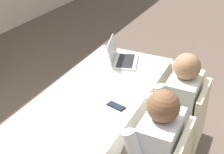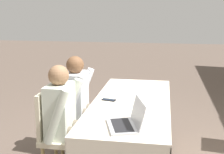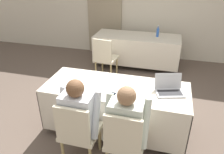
# 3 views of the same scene
# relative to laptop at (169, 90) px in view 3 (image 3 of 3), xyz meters

# --- Properties ---
(ground_plane) EXTENTS (24.00, 24.00, 0.00)m
(ground_plane) POSITION_rel_laptop_xyz_m (-0.70, -0.04, -0.79)
(ground_plane) COLOR brown
(wall_back) EXTENTS (12.00, 0.06, 2.70)m
(wall_back) POSITION_rel_laptop_xyz_m (-0.70, 3.09, 0.56)
(wall_back) COLOR beige
(wall_back) RESTS_ON ground_plane
(curtain_panel) EXTENTS (0.91, 0.04, 2.65)m
(curtain_panel) POSITION_rel_laptop_xyz_m (-1.79, 3.03, 0.54)
(curtain_panel) COLOR gray
(curtain_panel) RESTS_ON ground_plane
(conference_table_near) EXTENTS (1.98, 0.78, 0.74)m
(conference_table_near) POSITION_rel_laptop_xyz_m (-0.70, -0.04, -0.22)
(conference_table_near) COLOR beige
(conference_table_near) RESTS_ON ground_plane
(conference_table_far) EXTENTS (1.98, 0.78, 0.74)m
(conference_table_far) POSITION_rel_laptop_xyz_m (-0.80, 2.37, -0.22)
(conference_table_far) COLOR beige
(conference_table_far) RESTS_ON ground_plane
(laptop) EXTENTS (0.41, 0.36, 0.22)m
(laptop) POSITION_rel_laptop_xyz_m (0.00, 0.00, 0.00)
(laptop) COLOR #B7B7BC
(laptop) RESTS_ON conference_table_near
(cell_phone) EXTENTS (0.09, 0.15, 0.01)m
(cell_phone) POSITION_rel_laptop_xyz_m (-0.70, -0.27, -0.04)
(cell_phone) COLOR black
(cell_phone) RESTS_ON conference_table_near
(paper_beside_laptop) EXTENTS (0.27, 0.34, 0.00)m
(paper_beside_laptop) POSITION_rel_laptop_xyz_m (-1.33, -0.18, -0.04)
(paper_beside_laptop) COLOR white
(paper_beside_laptop) RESTS_ON conference_table_near
(water_bottle) EXTENTS (0.06, 0.06, 0.26)m
(water_bottle) POSITION_rel_laptop_xyz_m (-0.35, 2.42, 0.08)
(water_bottle) COLOR #2D5BB7
(water_bottle) RESTS_ON conference_table_far
(chair_near_left) EXTENTS (0.44, 0.44, 0.90)m
(chair_near_left) POSITION_rel_laptop_xyz_m (-0.98, -0.73, -0.30)
(chair_near_left) COLOR tan
(chair_near_left) RESTS_ON ground_plane
(chair_near_right) EXTENTS (0.44, 0.44, 0.90)m
(chair_near_right) POSITION_rel_laptop_xyz_m (-0.42, -0.73, -0.30)
(chair_near_right) COLOR tan
(chair_near_right) RESTS_ON ground_plane
(chair_far_spare) EXTENTS (0.49, 0.49, 0.90)m
(chair_far_spare) POSITION_rel_laptop_xyz_m (-1.34, 1.55, -0.30)
(chair_far_spare) COLOR tan
(chair_far_spare) RESTS_ON ground_plane
(person_checkered_shirt) EXTENTS (0.50, 0.52, 1.16)m
(person_checkered_shirt) POSITION_rel_laptop_xyz_m (-0.98, -0.63, -0.14)
(person_checkered_shirt) COLOR #665B4C
(person_checkered_shirt) RESTS_ON ground_plane
(person_white_shirt) EXTENTS (0.50, 0.52, 1.16)m
(person_white_shirt) POSITION_rel_laptop_xyz_m (-0.42, -0.63, -0.14)
(person_white_shirt) COLOR #665B4C
(person_white_shirt) RESTS_ON ground_plane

